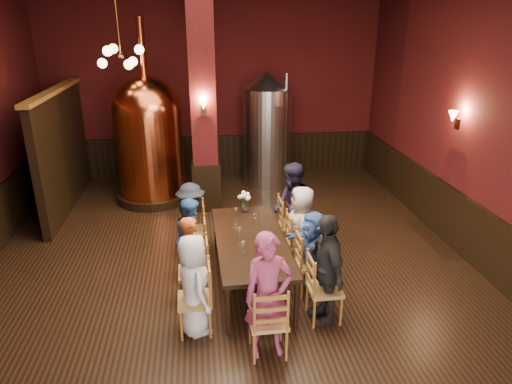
{
  "coord_description": "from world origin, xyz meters",
  "views": [
    {
      "loc": [
        -0.4,
        -6.25,
        3.81
      ],
      "look_at": [
        0.42,
        0.2,
        1.3
      ],
      "focal_mm": 32.0,
      "sensor_mm": 36.0,
      "label": 1
    }
  ],
  "objects": [
    {
      "name": "person_4",
      "position": [
        1.14,
        -1.27,
        0.76
      ],
      "size": [
        0.48,
        0.93,
        1.53
      ],
      "primitive_type": "imported",
      "rotation": [
        0.0,
        0.0,
        4.83
      ],
      "color": "black",
      "rests_on": "ground"
    },
    {
      "name": "dining_table",
      "position": [
        0.27,
        -0.29,
        0.69
      ],
      "size": [
        1.04,
        2.42,
        0.75
      ],
      "rotation": [
        0.0,
        0.0,
        0.02
      ],
      "color": "black",
      "rests_on": "ground"
    },
    {
      "name": "wine_glass_5",
      "position": [
        0.41,
        0.22,
        0.83
      ],
      "size": [
        0.07,
        0.07,
        0.17
      ],
      "primitive_type": null,
      "color": "white",
      "rests_on": "dining_table"
    },
    {
      "name": "wine_glass_3",
      "position": [
        0.13,
        0.5,
        0.83
      ],
      "size": [
        0.07,
        0.07,
        0.17
      ],
      "primitive_type": null,
      "color": "white",
      "rests_on": "dining_table"
    },
    {
      "name": "wine_glass_0",
      "position": [
        0.4,
        -1.01,
        0.83
      ],
      "size": [
        0.07,
        0.07,
        0.17
      ],
      "primitive_type": null,
      "color": "white",
      "rests_on": "dining_table"
    },
    {
      "name": "wine_glass_1",
      "position": [
        0.11,
        -0.25,
        0.83
      ],
      "size": [
        0.07,
        0.07,
        0.17
      ],
      "primitive_type": null,
      "color": "white",
      "rests_on": "dining_table"
    },
    {
      "name": "chair_6",
      "position": [
        1.12,
        0.06,
        0.46
      ],
      "size": [
        0.47,
        0.47,
        0.92
      ],
      "primitive_type": null,
      "rotation": [
        0.0,
        0.0,
        1.59
      ],
      "color": "#9D6527",
      "rests_on": "ground"
    },
    {
      "name": "person_0",
      "position": [
        -0.56,
        -1.3,
        0.68
      ],
      "size": [
        0.6,
        0.76,
        1.35
      ],
      "primitive_type": "imported",
      "rotation": [
        0.0,
        0.0,
        1.86
      ],
      "color": "silver",
      "rests_on": "ground"
    },
    {
      "name": "chair_3",
      "position": [
        -0.6,
        0.7,
        0.46
      ],
      "size": [
        0.47,
        0.47,
        0.92
      ],
      "primitive_type": null,
      "rotation": [
        0.0,
        0.0,
        -1.55
      ],
      "color": "#9D6527",
      "rests_on": "ground"
    },
    {
      "name": "pendant_cluster",
      "position": [
        -1.8,
        2.9,
        3.1
      ],
      "size": [
        0.9,
        0.9,
        1.7
      ],
      "primitive_type": null,
      "color": "#A57226",
      "rests_on": "room"
    },
    {
      "name": "sconce_wall",
      "position": [
        3.9,
        0.8,
        2.2
      ],
      "size": [
        0.2,
        0.2,
        0.36
      ],
      "primitive_type": null,
      "rotation": [
        0.0,
        0.0,
        1.57
      ],
      "color": "black",
      "rests_on": "room"
    },
    {
      "name": "chair_1",
      "position": [
        -0.57,
        -0.63,
        0.46
      ],
      "size": [
        0.47,
        0.47,
        0.92
      ],
      "primitive_type": null,
      "rotation": [
        0.0,
        0.0,
        -1.55
      ],
      "color": "#9D6527",
      "rests_on": "ground"
    },
    {
      "name": "room",
      "position": [
        0.0,
        0.0,
        2.25
      ],
      "size": [
        10.0,
        10.02,
        4.5
      ],
      "color": "black",
      "rests_on": "ground"
    },
    {
      "name": "wainscot_back",
      "position": [
        0.0,
        4.96,
        0.5
      ],
      "size": [
        7.9,
        0.08,
        1.0
      ],
      "primitive_type": "cube",
      "color": "black",
      "rests_on": "ground"
    },
    {
      "name": "person_8",
      "position": [
        0.3,
        -1.84,
        0.79
      ],
      "size": [
        0.62,
        0.44,
        1.58
      ],
      "primitive_type": "imported",
      "rotation": [
        0.0,
        0.0,
        6.4
      ],
      "color": "#8C2E52",
      "rests_on": "ground"
    },
    {
      "name": "chair_2",
      "position": [
        -0.58,
        0.03,
        0.46
      ],
      "size": [
        0.47,
        0.47,
        0.92
      ],
      "primitive_type": null,
      "rotation": [
        0.0,
        0.0,
        -1.55
      ],
      "color": "#9D6527",
      "rests_on": "ground"
    },
    {
      "name": "wainscot_right",
      "position": [
        3.96,
        0.0,
        0.5
      ],
      "size": [
        0.08,
        9.9,
        1.0
      ],
      "primitive_type": "cube",
      "color": "black",
      "rests_on": "ground"
    },
    {
      "name": "chair_7",
      "position": [
        1.1,
        0.73,
        0.46
      ],
      "size": [
        0.47,
        0.47,
        0.92
      ],
      "primitive_type": null,
      "rotation": [
        0.0,
        0.0,
        1.59
      ],
      "color": "#9D6527",
      "rests_on": "ground"
    },
    {
      "name": "partition",
      "position": [
        -3.2,
        3.2,
        1.2
      ],
      "size": [
        0.22,
        3.5,
        2.4
      ],
      "primitive_type": "cube",
      "color": "black",
      "rests_on": "ground"
    },
    {
      "name": "person_1",
      "position": [
        -0.57,
        -0.63,
        0.65
      ],
      "size": [
        0.37,
        0.51,
        1.3
      ],
      "primitive_type": "imported",
      "rotation": [
        0.0,
        0.0,
        1.45
      ],
      "color": "#AD461D",
      "rests_on": "ground"
    },
    {
      "name": "sconce_column",
      "position": [
        -0.3,
        2.5,
        2.2
      ],
      "size": [
        0.2,
        0.2,
        0.36
      ],
      "primitive_type": null,
      "rotation": [
        0.0,
        0.0,
        3.14
      ],
      "color": "black",
      "rests_on": "column"
    },
    {
      "name": "chair_5",
      "position": [
        1.13,
        -0.6,
        0.46
      ],
      "size": [
        0.47,
        0.47,
        0.92
      ],
      "primitive_type": null,
      "rotation": [
        0.0,
        0.0,
        1.59
      ],
      "color": "#9D6527",
      "rests_on": "ground"
    },
    {
      "name": "column",
      "position": [
        -0.3,
        2.8,
        2.25
      ],
      "size": [
        0.58,
        0.58,
        4.5
      ],
      "primitive_type": "cube",
      "color": "#430E10",
      "rests_on": "ground"
    },
    {
      "name": "person_7",
      "position": [
        1.1,
        0.73,
        0.78
      ],
      "size": [
        0.42,
        0.77,
        1.55
      ],
      "primitive_type": "imported",
      "rotation": [
        0.0,
        0.0,
        4.77
      ],
      "color": "#1C1830",
      "rests_on": "ground"
    },
    {
      "name": "chair_4",
      "position": [
        1.14,
        -1.27,
        0.46
      ],
      "size": [
        0.47,
        0.47,
        0.92
      ],
      "primitive_type": null,
      "rotation": [
        0.0,
        0.0,
        1.59
      ],
      "color": "#9D6527",
      "rests_on": "ground"
    },
    {
      "name": "chair_8",
      "position": [
        0.3,
        -1.84,
        0.46
      ],
      "size": [
        0.47,
        0.47,
        0.92
      ],
      "primitive_type": null,
      "rotation": [
        0.0,
        0.0,
        3.16
      ],
      "color": "#9D6527",
      "rests_on": "ground"
    },
    {
      "name": "wine_glass_2",
      "position": [
        0.42,
        -0.59,
        0.83
      ],
      "size": [
        0.07,
        0.07,
        0.17
      ],
      "primitive_type": null,
      "color": "white",
      "rests_on": "dining_table"
    },
    {
      "name": "person_5",
      "position": [
        1.13,
        -0.6,
        0.63
      ],
      "size": [
        0.61,
        1.23,
        1.27
      ],
      "primitive_type": "imported",
      "rotation": [
        0.0,
        0.0,
        4.93
      ],
      "color": "#3655A2",
      "rests_on": "ground"
    },
    {
      "name": "person_2",
      "position": [
        -0.58,
        0.03,
        0.65
      ],
      "size": [
        0.39,
        0.67,
        1.3
      ],
      "primitive_type": "imported",
      "rotation": [
        0.0,
        0.0,
        1.45
      ],
      "color": "#2C5892",
      "rests_on": "ground"
    },
    {
      "name": "person_6",
      "position": [
        1.12,
        0.06,
        0.7
      ],
      "size": [
        0.49,
        0.71,
        1.39
      ],
      "primitive_type": "imported",
      "rotation": [
        0.0,
        0.0,
        4.64
      ],
      "color": "#B8A7A2",
      "rests_on": "ground"
    },
    {
      "name": "wine_glass_4",
      "position": [
        0.13,
        -0.69,
        0.83
      ],
      "size": [
        0.07,
        0.07,
        0.17
      ],
      "primitive_type": null,
      "color": "white",
      "rests_on": "dining_table"
    },
    {
      "name": "person_3",
      "position": [
        -0.6,
        0.7,
        0.65
      ],
      "size": [
        0.58,
        0.89,
        1.3
      ],
      "primitive_type": "imported",
      "rotation": [
        0.0,
        0.0,
        1.69
      ],
      "color": "black",
      "rests_on": "ground"
    },
    {
      "name": "wine_glass_6",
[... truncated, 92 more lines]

